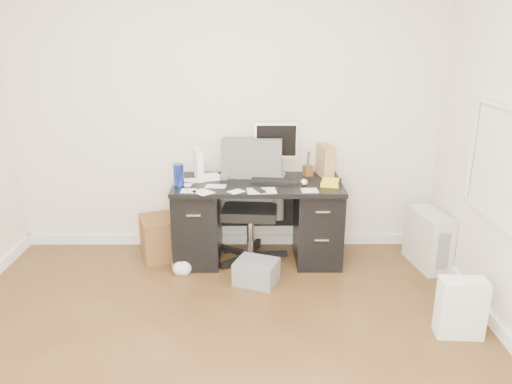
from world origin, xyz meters
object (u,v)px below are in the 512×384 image
desk (258,219)px  lcd_monitor (276,149)px  office_chair (250,203)px  pc_tower (428,239)px  keyboard (275,181)px  wicker_basket (163,237)px

desk → lcd_monitor: (0.17, 0.20, 0.61)m
office_chair → lcd_monitor: bearing=47.5°
office_chair → pc_tower: (1.61, -0.13, -0.30)m
lcd_monitor → office_chair: lcd_monitor is taller
office_chair → pc_tower: size_ratio=2.19×
lcd_monitor → desk: bearing=-129.6°
keyboard → office_chair: bearing=-171.8°
desk → pc_tower: (1.54, -0.14, -0.15)m
desk → wicker_basket: 0.92m
keyboard → desk: bearing=-177.2°
keyboard → wicker_basket: size_ratio=1.10×
keyboard → pc_tower: 1.48m
lcd_monitor → pc_tower: lcd_monitor is taller
desk → pc_tower: size_ratio=2.96×
lcd_monitor → keyboard: 0.32m
keyboard → wicker_basket: 1.19m
lcd_monitor → keyboard: bearing=-93.9°
lcd_monitor → office_chair: size_ratio=0.46×
lcd_monitor → wicker_basket: size_ratio=1.33×
lcd_monitor → pc_tower: size_ratio=1.01×
keyboard → pc_tower: bearing=1.1°
desk → office_chair: 0.17m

